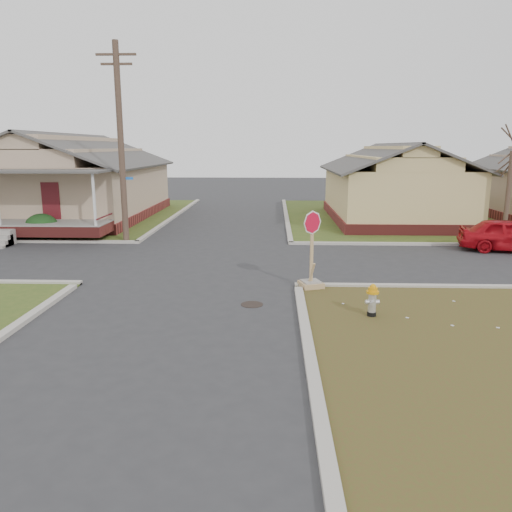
{
  "coord_description": "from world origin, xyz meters",
  "views": [
    {
      "loc": [
        2.82,
        -14.15,
        4.42
      ],
      "look_at": [
        2.26,
        1.0,
        1.1
      ],
      "focal_mm": 35.0,
      "sensor_mm": 36.0,
      "label": 1
    }
  ],
  "objects_px": {
    "utility_pole": "(121,142)",
    "stop_sign": "(311,271)",
    "red_sedan": "(510,235)",
    "fire_hydrant": "(372,298)"
  },
  "relations": [
    {
      "from": "utility_pole",
      "to": "stop_sign",
      "type": "bearing_deg",
      "value": -43.08
    },
    {
      "from": "fire_hydrant",
      "to": "red_sedan",
      "type": "xyz_separation_m",
      "value": [
        7.57,
        8.89,
        0.18
      ]
    },
    {
      "from": "utility_pole",
      "to": "red_sedan",
      "type": "bearing_deg",
      "value": -4.99
    },
    {
      "from": "fire_hydrant",
      "to": "stop_sign",
      "type": "bearing_deg",
      "value": 115.1
    },
    {
      "from": "utility_pole",
      "to": "red_sedan",
      "type": "relative_size",
      "value": 2.16
    },
    {
      "from": "fire_hydrant",
      "to": "red_sedan",
      "type": "height_order",
      "value": "red_sedan"
    },
    {
      "from": "utility_pole",
      "to": "red_sedan",
      "type": "height_order",
      "value": "utility_pole"
    },
    {
      "from": "stop_sign",
      "to": "red_sedan",
      "type": "xyz_separation_m",
      "value": [
        8.98,
        6.17,
        0.13
      ]
    },
    {
      "from": "utility_pole",
      "to": "stop_sign",
      "type": "xyz_separation_m",
      "value": [
        8.2,
        -7.67,
        -4.08
      ]
    },
    {
      "from": "fire_hydrant",
      "to": "stop_sign",
      "type": "relative_size",
      "value": 0.36
    }
  ]
}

